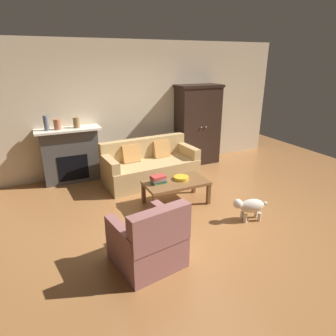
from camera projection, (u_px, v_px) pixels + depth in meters
ground_plane at (191, 214)px, 4.89m from camera, size 9.60×9.60×0.00m
back_wall at (137, 107)px, 6.57m from camera, size 7.20×0.10×2.80m
fireplace at (71, 155)px, 6.03m from camera, size 1.26×0.48×1.12m
armoire at (198, 125)px, 7.01m from camera, size 1.06×0.57×1.86m
couch at (150, 166)px, 6.11m from camera, size 1.97×0.98×0.86m
coffee_table at (176, 184)px, 5.12m from camera, size 1.10×0.60×0.42m
fruit_bowl at (181, 178)px, 5.18m from camera, size 0.26×0.26×0.05m
book_stack at (158, 179)px, 5.01m from camera, size 0.27×0.19×0.14m
mantel_vase_slate at (46, 123)px, 5.62m from camera, size 0.09×0.09×0.28m
mantel_vase_terracotta at (57, 124)px, 5.71m from camera, size 0.14×0.14×0.20m
mantel_vase_bronze at (76, 123)px, 5.86m from camera, size 0.12×0.12×0.21m
armchair_near_left at (149, 242)px, 3.60m from camera, size 0.88×0.88×0.88m
dog at (250, 206)px, 4.62m from camera, size 0.56×0.29×0.39m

